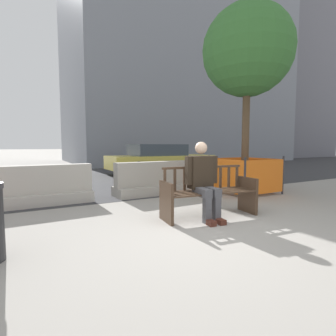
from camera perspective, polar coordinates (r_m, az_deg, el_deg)
The scene contains 10 objects.
ground_plane at distance 3.77m, azimuth 7.36°, elevation -14.48°, with size 200.00×200.00×0.00m, color gray.
street_asphalt at distance 11.81m, azimuth -18.60°, elevation -1.41°, with size 120.00×12.00×0.01m, color #333335.
street_bench at distance 4.68m, azimuth 8.90°, elevation -5.67°, with size 1.74×0.71×0.88m.
seated_person at distance 4.51m, azimuth 7.67°, elevation -2.28°, with size 0.59×0.76×1.31m.
jersey_barrier_centre at distance 6.75m, azimuth -3.29°, elevation -2.85°, with size 2.02×0.74×0.84m.
jersey_barrier_left at distance 6.18m, azimuth -25.58°, elevation -4.04°, with size 2.01×0.71×0.84m.
jersey_barrier_right at distance 7.97m, azimuth 10.46°, elevation -1.74°, with size 2.03×0.78×0.84m.
street_tree at distance 7.60m, azimuth 16.94°, elevation 23.10°, with size 2.31×2.31×4.82m.
construction_fence at distance 7.25m, azimuth 16.32°, elevation -1.29°, with size 1.39×1.39×0.98m.
car_taxi_near at distance 11.60m, azimuth -1.75°, elevation 1.99°, with size 4.65×1.90×1.31m.
Camera 1 is at (-2.13, -2.85, 1.25)m, focal length 28.00 mm.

